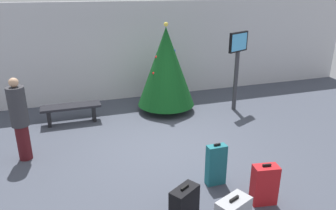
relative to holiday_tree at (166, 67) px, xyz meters
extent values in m
plane|color=#424754|center=(-0.70, -2.09, -1.29)|extent=(16.00, 16.00, 0.00)
cube|color=silver|center=(-0.70, 1.57, 0.20)|extent=(16.00, 0.20, 2.98)
cylinder|color=#4C3319|center=(0.00, 0.00, -1.19)|extent=(0.12, 0.12, 0.21)
cone|color=#0F4719|center=(0.00, 0.00, 0.00)|extent=(1.60, 1.60, 2.17)
sphere|color=#F2D84C|center=(0.00, 0.00, 1.15)|extent=(0.12, 0.12, 0.12)
sphere|color=red|center=(-0.39, -0.15, -0.11)|extent=(0.08, 0.08, 0.08)
sphere|color=red|center=(-0.28, -0.02, 0.29)|extent=(0.08, 0.08, 0.08)
sphere|color=yellow|center=(-0.18, 0.24, 0.22)|extent=(0.08, 0.08, 0.08)
sphere|color=blue|center=(0.23, -0.01, 0.43)|extent=(0.08, 0.08, 0.08)
cylinder|color=#333338|center=(1.91, -0.50, -0.45)|extent=(0.12, 0.12, 1.69)
cube|color=black|center=(1.91, -0.50, 0.67)|extent=(0.72, 0.40, 0.54)
cube|color=#4CB2F2|center=(1.91, -0.55, 0.67)|extent=(0.62, 0.30, 0.46)
cube|color=black|center=(-2.61, -0.04, -0.84)|extent=(1.51, 0.44, 0.06)
cube|color=black|center=(-3.18, -0.04, -1.08)|extent=(0.08, 0.35, 0.42)
cube|color=black|center=(-2.05, -0.04, -1.08)|extent=(0.08, 0.35, 0.42)
cylinder|color=#4C1419|center=(-3.63, -1.70, -0.92)|extent=(0.26, 0.26, 0.75)
cylinder|color=#333338|center=(-3.63, -1.70, -0.14)|extent=(0.40, 0.40, 0.80)
sphere|color=tan|center=(-3.63, -1.70, 0.36)|extent=(0.18, 0.18, 0.18)
cube|color=black|center=(-1.17, -4.47, -1.02)|extent=(0.53, 0.45, 0.54)
cube|color=black|center=(-1.17, -4.47, -0.73)|extent=(0.16, 0.11, 0.04)
cube|color=#19606B|center=(-0.29, -3.76, -0.91)|extent=(0.35, 0.17, 0.76)
cube|color=black|center=(-0.29, -3.76, -0.51)|extent=(0.12, 0.03, 0.04)
cube|color=black|center=(-0.65, -5.02, -0.67)|extent=(0.17, 0.10, 0.04)
cube|color=#B2191E|center=(0.22, -4.51, -0.95)|extent=(0.44, 0.29, 0.68)
cube|color=black|center=(0.22, -4.51, -0.59)|extent=(0.15, 0.05, 0.04)
camera|label=1|loc=(-2.69, -8.27, 2.09)|focal=34.54mm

